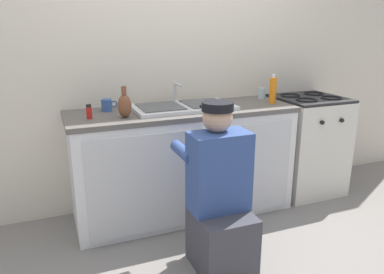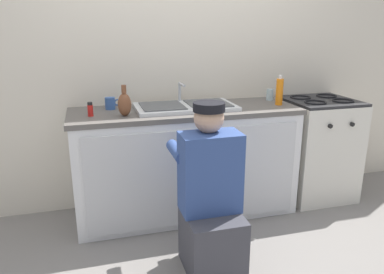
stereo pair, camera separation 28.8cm
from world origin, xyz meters
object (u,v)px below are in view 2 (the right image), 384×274
coffee_mug (111,103)px  soap_bottle_orange (279,92)px  stove_range (316,148)px  water_glass (270,95)px  spice_bottle_red (90,109)px  plumber_person (211,202)px  sink_double_basin (185,106)px  vase_decorative (125,104)px

coffee_mug → soap_bottle_orange: bearing=-8.5°
stove_range → water_glass: 0.68m
coffee_mug → stove_range: bearing=-4.4°
water_glass → soap_bottle_orange: size_ratio=0.40×
spice_bottle_red → stove_range: bearing=1.9°
spice_bottle_red → coffee_mug: (0.16, 0.21, -0.00)m
plumber_person → water_glass: size_ratio=11.04×
plumber_person → coffee_mug: bearing=120.2°
spice_bottle_red → water_glass: spice_bottle_red is taller
sink_double_basin → vase_decorative: bearing=-165.6°
stove_range → plumber_person: plumber_person is taller
sink_double_basin → stove_range: 1.34m
plumber_person → coffee_mug: 1.19m
vase_decorative → sink_double_basin: bearing=14.4°
coffee_mug → water_glass: water_glass is taller
sink_double_basin → soap_bottle_orange: bearing=-4.8°
stove_range → plumber_person: 1.52m
sink_double_basin → spice_bottle_red: size_ratio=7.62×
plumber_person → spice_bottle_red: 1.13m
sink_double_basin → soap_bottle_orange: size_ratio=3.20×
sink_double_basin → stove_range: bearing=-0.1°
stove_range → spice_bottle_red: (-2.00, -0.07, 0.50)m
vase_decorative → spice_bottle_red: 0.26m
vase_decorative → water_glass: 1.35m
spice_bottle_red → water_glass: bearing=7.8°
vase_decorative → spice_bottle_red: bearing=166.8°
plumber_person → vase_decorative: (-0.46, 0.67, 0.54)m
plumber_person → water_glass: bearing=47.5°
sink_double_basin → spice_bottle_red: bearing=-174.7°
spice_bottle_red → soap_bottle_orange: size_ratio=0.42×
plumber_person → coffee_mug: (-0.54, 0.93, 0.50)m
stove_range → vase_decorative: (-1.75, -0.12, 0.54)m
spice_bottle_red → vase_decorative: bearing=-13.2°
spice_bottle_red → soap_bottle_orange: soap_bottle_orange is taller
spice_bottle_red → water_glass: size_ratio=1.05×
vase_decorative → water_glass: bearing=11.7°
vase_decorative → spice_bottle_red: (-0.25, 0.06, -0.04)m
stove_range → soap_bottle_orange: 0.73m
coffee_mug → spice_bottle_red: bearing=-127.7°
plumber_person → coffee_mug: plumber_person is taller
stove_range → spice_bottle_red: 2.06m
vase_decorative → spice_bottle_red: size_ratio=2.19×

